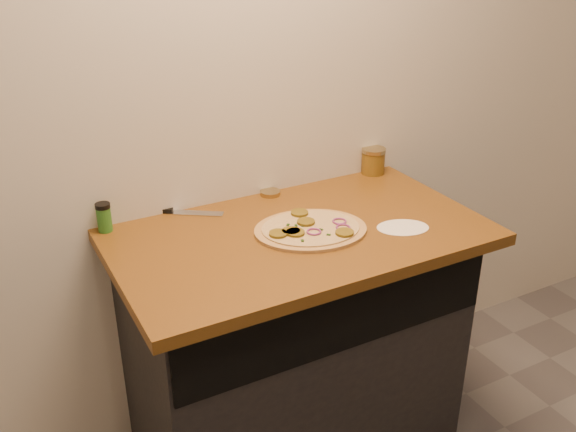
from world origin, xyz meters
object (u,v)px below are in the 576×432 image
pizza (310,229)px  spice_shaker (104,217)px  salsa_jar (373,161)px  chefs_knife (175,212)px

pizza → spice_shaker: 0.66m
salsa_jar → pizza: bearing=-145.4°
chefs_knife → salsa_jar: salsa_jar is taller
pizza → spice_shaker: spice_shaker is taller
pizza → spice_shaker: size_ratio=4.58×
spice_shaker → salsa_jar: bearing=0.4°
salsa_jar → spice_shaker: (-1.05, -0.01, -0.00)m
pizza → chefs_knife: size_ratio=1.77×
chefs_knife → salsa_jar: 0.81m
pizza → chefs_knife: 0.48m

